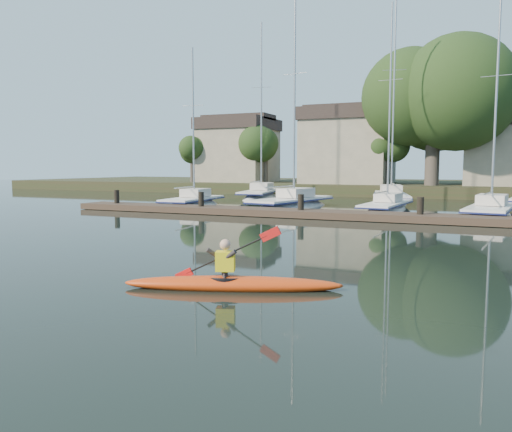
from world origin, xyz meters
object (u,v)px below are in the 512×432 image
at_px(sailboat_0, 193,209).
at_px(sailboat_5, 261,200).
at_px(kayak, 231,281).
at_px(sailboat_2, 386,214).
at_px(dock, 358,215).
at_px(sailboat_1, 292,211).
at_px(sailboat_6, 391,204).
at_px(sailboat_3, 490,221).

height_order(sailboat_0, sailboat_5, sailboat_5).
xyz_separation_m(kayak, sailboat_2, (0.14, 20.48, -0.35)).
relative_size(dock, sailboat_0, 2.93).
distance_m(sailboat_1, sailboat_2, 5.93).
bearing_deg(sailboat_1, sailboat_2, 11.43).
bearing_deg(sailboat_1, sailboat_6, 70.31).
height_order(sailboat_2, sailboat_5, sailboat_5).
xyz_separation_m(sailboat_3, sailboat_6, (-6.45, 9.55, -0.01)).
bearing_deg(sailboat_0, sailboat_1, 8.25).
height_order(sailboat_3, sailboat_5, sailboat_5).
bearing_deg(sailboat_0, kayak, -61.47).
xyz_separation_m(kayak, sailboat_5, (-11.54, 29.05, -0.38)).
distance_m(kayak, sailboat_0, 22.69).
xyz_separation_m(dock, sailboat_3, (6.18, 3.79, -0.39)).
bearing_deg(sailboat_5, sailboat_2, -45.91).
bearing_deg(kayak, sailboat_1, 85.93).
bearing_deg(sailboat_5, sailboat_3, -39.49).
bearing_deg(sailboat_3, sailboat_2, 174.85).
bearing_deg(sailboat_3, dock, -140.28).
bearing_deg(sailboat_6, sailboat_1, -133.47).
bearing_deg(sailboat_6, sailboat_3, -67.92).
xyz_separation_m(dock, sailboat_1, (-5.30, 5.14, -0.40)).
bearing_deg(dock, sailboat_3, 31.54).
height_order(dock, sailboat_6, sailboat_6).
bearing_deg(sailboat_2, kayak, -85.58).
relative_size(sailboat_0, sailboat_2, 0.88).
relative_size(sailboat_0, sailboat_1, 0.79).
bearing_deg(sailboat_2, dock, -92.21).
bearing_deg(kayak, sailboat_3, 53.65).
relative_size(kayak, sailboat_6, 0.28).
distance_m(sailboat_2, sailboat_3, 5.70).
height_order(kayak, sailboat_2, sailboat_2).
xyz_separation_m(sailboat_2, sailboat_6, (-0.91, 8.23, -0.03)).
relative_size(sailboat_2, sailboat_6, 0.79).
xyz_separation_m(sailboat_5, sailboat_6, (10.78, -0.34, 0.00)).
bearing_deg(sailboat_6, sailboat_0, -152.02).
height_order(kayak, sailboat_0, sailboat_0).
bearing_deg(sailboat_5, sailboat_1, -65.63).
relative_size(sailboat_0, sailboat_5, 0.73).
bearing_deg(kayak, sailboat_6, 71.70).
distance_m(dock, sailboat_0, 12.33).
distance_m(kayak, sailboat_3, 19.99).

